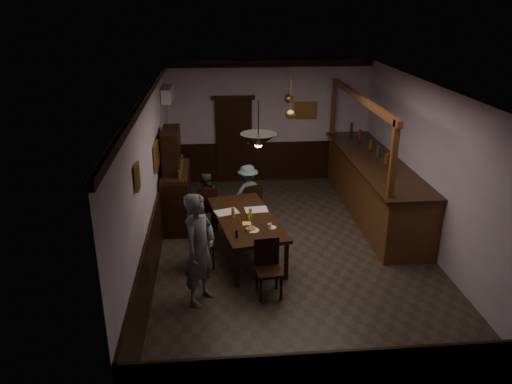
{
  "coord_description": "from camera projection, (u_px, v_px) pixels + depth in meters",
  "views": [
    {
      "loc": [
        -1.41,
        -8.1,
        4.45
      ],
      "look_at": [
        -0.67,
        0.22,
        1.15
      ],
      "focal_mm": 35.0,
      "sensor_mm": 36.0,
      "label": 1
    }
  ],
  "objects": [
    {
      "name": "person_seated_left",
      "position": [
        206.0,
        199.0,
        10.27
      ],
      "size": [
        0.56,
        0.45,
        1.1
      ],
      "primitive_type": "imported",
      "rotation": [
        0.0,
        0.0,
        3.2
      ],
      "color": "#424A2C",
      "rests_on": "ground"
    },
    {
      "name": "pepper_mill",
      "position": [
        237.0,
        234.0,
        8.15
      ],
      "size": [
        0.04,
        0.04,
        0.14
      ],
      "primitive_type": "cylinder",
      "color": "black",
      "rests_on": "dining_table"
    },
    {
      "name": "napkin",
      "position": [
        247.0,
        223.0,
        8.68
      ],
      "size": [
        0.18,
        0.18,
        0.0
      ],
      "primitive_type": "cube",
      "rotation": [
        0.0,
        0.0,
        0.19
      ],
      "color": "#FED15D",
      "rests_on": "dining_table"
    },
    {
      "name": "pendant_brass_mid",
      "position": [
        290.0,
        114.0,
        9.7
      ],
      "size": [
        0.2,
        0.2,
        0.81
      ],
      "color": "#BF8C3F",
      "rests_on": "ground"
    },
    {
      "name": "room",
      "position": [
        296.0,
        177.0,
        8.7
      ],
      "size": [
        5.01,
        8.01,
        3.01
      ],
      "color": "#2D2621",
      "rests_on": "ground"
    },
    {
      "name": "pendant_brass_far",
      "position": [
        288.0,
        98.0,
        11.18
      ],
      "size": [
        0.2,
        0.2,
        0.81
      ],
      "color": "#BF8C3F",
      "rests_on": "ground"
    },
    {
      "name": "door_back",
      "position": [
        234.0,
        142.0,
        12.46
      ],
      "size": [
        0.9,
        0.06,
        2.1
      ],
      "primitive_type": "cube",
      "color": "black",
      "rests_on": "ground"
    },
    {
      "name": "chair_near",
      "position": [
        268.0,
        265.0,
        7.83
      ],
      "size": [
        0.44,
        0.44,
        0.92
      ],
      "rotation": [
        0.0,
        0.0,
        0.1
      ],
      "color": "black",
      "rests_on": "ground"
    },
    {
      "name": "beer_glass",
      "position": [
        233.0,
        213.0,
        8.85
      ],
      "size": [
        0.06,
        0.06,
        0.2
      ],
      "primitive_type": "cylinder",
      "color": "#BF721E",
      "rests_on": "dining_table"
    },
    {
      "name": "dining_table",
      "position": [
        246.0,
        220.0,
        8.95
      ],
      "size": [
        1.39,
        2.35,
        0.75
      ],
      "rotation": [
        0.0,
        0.0,
        0.19
      ],
      "color": "black",
      "rests_on": "ground"
    },
    {
      "name": "pendant_iron",
      "position": [
        258.0,
        141.0,
        7.61
      ],
      "size": [
        0.56,
        0.56,
        0.73
      ],
      "color": "black",
      "rests_on": "ground"
    },
    {
      "name": "chair_side",
      "position": [
        197.0,
        240.0,
        8.6
      ],
      "size": [
        0.48,
        0.48,
        0.94
      ],
      "rotation": [
        0.0,
        0.0,
        1.78
      ],
      "color": "black",
      "rests_on": "ground"
    },
    {
      "name": "soda_can",
      "position": [
        250.0,
        216.0,
        8.82
      ],
      "size": [
        0.07,
        0.07,
        0.12
      ],
      "primitive_type": "cylinder",
      "color": "yellow",
      "rests_on": "dining_table"
    },
    {
      "name": "saucer",
      "position": [
        272.0,
        227.0,
        8.52
      ],
      "size": [
        0.15,
        0.15,
        0.01
      ],
      "primitive_type": "cylinder",
      "color": "white",
      "rests_on": "dining_table"
    },
    {
      "name": "newspaper_left",
      "position": [
        227.0,
        212.0,
        9.13
      ],
      "size": [
        0.49,
        0.42,
        0.01
      ],
      "primitive_type": "cube",
      "rotation": [
        0.0,
        0.0,
        0.33
      ],
      "color": "silver",
      "rests_on": "dining_table"
    },
    {
      "name": "pastry_ring_b",
      "position": [
        252.0,
        228.0,
        8.44
      ],
      "size": [
        0.13,
        0.13,
        0.04
      ],
      "primitive_type": "torus",
      "color": "#C68C47",
      "rests_on": "pastry_plate"
    },
    {
      "name": "chair_far_right",
      "position": [
        252.0,
        202.0,
        10.29
      ],
      "size": [
        0.49,
        0.49,
        0.87
      ],
      "rotation": [
        0.0,
        0.0,
        3.51
      ],
      "color": "black",
      "rests_on": "ground"
    },
    {
      "name": "bar_counter",
      "position": [
        374.0,
        185.0,
        10.71
      ],
      "size": [
        1.07,
        4.61,
        2.58
      ],
      "color": "#4E2D14",
      "rests_on": "ground"
    },
    {
      "name": "pastry_ring_a",
      "position": [
        249.0,
        229.0,
        8.39
      ],
      "size": [
        0.13,
        0.13,
        0.04
      ],
      "primitive_type": "torus",
      "color": "#C68C47",
      "rests_on": "pastry_plate"
    },
    {
      "name": "newspaper_right",
      "position": [
        256.0,
        210.0,
        9.23
      ],
      "size": [
        0.44,
        0.33,
        0.01
      ],
      "primitive_type": "cube",
      "rotation": [
        0.0,
        0.0,
        0.08
      ],
      "color": "silver",
      "rests_on": "dining_table"
    },
    {
      "name": "sideboard",
      "position": [
        176.0,
        187.0,
        10.19
      ],
      "size": [
        0.54,
        1.52,
        2.01
      ],
      "color": "black",
      "rests_on": "ground"
    },
    {
      "name": "person_standing",
      "position": [
        199.0,
        249.0,
        7.49
      ],
      "size": [
        0.71,
        0.78,
        1.79
      ],
      "primitive_type": "imported",
      "rotation": [
        0.0,
        0.0,
        1.02
      ],
      "color": "slate",
      "rests_on": "ground"
    },
    {
      "name": "water_glass",
      "position": [
        250.0,
        212.0,
        8.96
      ],
      "size": [
        0.06,
        0.06,
        0.15
      ],
      "primitive_type": "cylinder",
      "color": "silver",
      "rests_on": "dining_table"
    },
    {
      "name": "picture_left_large",
      "position": [
        157.0,
        156.0,
        9.17
      ],
      "size": [
        0.04,
        0.62,
        0.48
      ],
      "color": "olive",
      "rests_on": "ground"
    },
    {
      "name": "ac_unit",
      "position": [
        167.0,
        94.0,
        10.85
      ],
      "size": [
        0.2,
        0.85,
        0.3
      ],
      "color": "white",
      "rests_on": "ground"
    },
    {
      "name": "picture_left_small",
      "position": [
        137.0,
        177.0,
        6.78
      ],
      "size": [
        0.04,
        0.28,
        0.36
      ],
      "color": "olive",
      "rests_on": "ground"
    },
    {
      "name": "pastry_plate",
      "position": [
        253.0,
        230.0,
        8.41
      ],
      "size": [
        0.22,
        0.22,
        0.01
      ],
      "primitive_type": "cylinder",
      "color": "white",
      "rests_on": "dining_table"
    },
    {
      "name": "coffee_cup",
      "position": [
        270.0,
        226.0,
        8.48
      ],
      "size": [
        0.09,
        0.09,
        0.07
      ],
      "primitive_type": "imported",
      "rotation": [
        0.0,
        0.0,
        0.19
      ],
      "color": "white",
      "rests_on": "saucer"
    },
    {
      "name": "person_seated_right",
      "position": [
        248.0,
        192.0,
        10.49
      ],
      "size": [
        0.88,
        0.71,
        1.19
      ],
      "primitive_type": "imported",
      "rotation": [
        0.0,
        0.0,
        3.54
      ],
      "color": "slate",
      "rests_on": "ground"
    },
    {
      "name": "picture_back",
      "position": [
        306.0,
        110.0,
        12.34
      ],
      "size": [
        0.55,
        0.04,
        0.42
      ],
      "color": "olive",
      "rests_on": "ground"
    },
    {
      "name": "chair_far_left",
      "position": [
        208.0,
        206.0,
        10.04
      ],
      "size": [
        0.42,
        0.42,
        0.92
      ],
      "rotation": [
        0.0,
        0.0,
        3.19
      ],
      "color": "black",
      "rests_on": "ground"
    }
  ]
}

